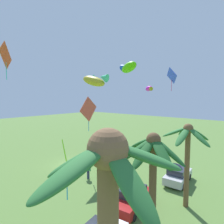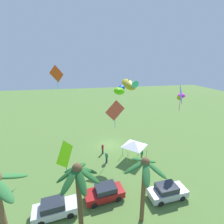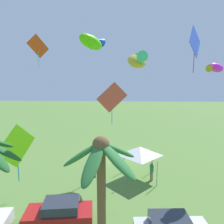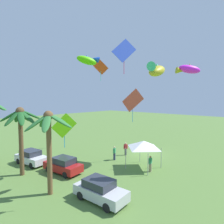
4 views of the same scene
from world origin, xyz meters
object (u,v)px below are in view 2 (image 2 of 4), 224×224
Objects in this scene: festival_tent at (134,143)px; kite_fish_5 at (181,96)px; spectator_0 at (103,149)px; parked_car_2 at (105,192)px; kite_fish_1 at (129,84)px; parked_car_0 at (167,191)px; kite_diamond_2 at (65,155)px; spectator_2 at (107,157)px; kite_diamond_6 at (115,111)px; kite_diamond_4 at (57,74)px; kite_fish_3 at (120,90)px; palm_tree_2 at (78,181)px; parked_car_1 at (55,208)px; kite_diamond_0 at (181,95)px; spectator_1 at (142,155)px; palm_tree_0 at (145,174)px.

kite_fish_5 is (-4.96, 1.93, 6.86)m from festival_tent.
spectator_0 is 13.16m from kite_fish_5.
parked_car_2 is 1.06× the size of kite_fish_1.
kite_diamond_2 is (9.98, -3.88, 3.12)m from parked_car_0.
spectator_2 is at bearing -12.08° from kite_fish_5.
festival_tent is at bearing -159.11° from kite_diamond_2.
kite_diamond_6 is (-6.48, -4.85, 3.02)m from kite_diamond_2.
kite_diamond_4 is 9.06m from kite_diamond_6.
kite_diamond_2 is at bearing -10.61° from kite_fish_3.
palm_tree_2 is 1.56× the size of parked_car_1.
kite_diamond_0 reaches higher than parked_car_1.
palm_tree_2 reaches higher than parked_car_1.
kite_fish_5 is 0.47× the size of kite_diamond_6.
kite_fish_1 is at bearing -134.78° from parked_car_1.
spectator_1 is 0.41× the size of kite_diamond_6.
kite_diamond_0 reaches higher than kite_fish_1.
palm_tree_2 is at bearing 67.95° from spectator_2.
palm_tree_2 is 12.01m from festival_tent.
palm_tree_0 is 3.95× the size of spectator_2.
palm_tree_0 is at bearing 120.10° from kite_diamond_4.
parked_car_0 is 6.34m from parked_car_2.
kite_diamond_2 reaches higher than parked_car_0.
kite_fish_5 is (-8.89, 1.90, 8.52)m from spectator_2.
kite_diamond_0 is at bearing 140.99° from kite_diamond_4.
spectator_0 is 0.38× the size of kite_diamond_2.
kite_fish_1 reaches higher than spectator_2.
parked_car_2 is at bearing 60.41° from kite_fish_1.
festival_tent is at bearing -81.79° from parked_car_0.
palm_tree_2 is at bearing 49.96° from festival_tent.
kite_diamond_2 is (8.93, 3.41, 1.40)m from festival_tent.
kite_fish_3 is 7.09m from kite_diamond_6.
parked_car_2 is 1.43× the size of festival_tent.
parked_car_2 is at bearing 1.12° from kite_diamond_0.
palm_tree_2 is at bearing 11.26° from parked_car_0.
kite_fish_5 is at bearing -160.82° from parked_car_1.
spectator_2 is (4.94, -0.33, 0.00)m from spectator_1.
kite_fish_1 reaches higher than parked_car_2.
kite_fish_5 is (-9.07, 4.28, 8.52)m from spectator_0.
kite_fish_5 reaches higher than spectator_2.
kite_fish_3 is at bearing 43.21° from spectator_1.
kite_fish_5 reaches higher than festival_tent.
palm_tree_0 is 3.95× the size of spectator_1.
parked_car_0 is at bearing 178.93° from parked_car_1.
palm_tree_0 is at bearing 178.58° from palm_tree_2.
parked_car_2 is at bearing -168.61° from parked_car_1.
kite_diamond_2 is at bearing -13.22° from kite_diamond_0.
spectator_0 is 6.37m from kite_diamond_6.
kite_fish_3 is (4.35, 4.09, 9.90)m from spectator_1.
spectator_0 is at bearing -28.32° from kite_diamond_6.
kite_diamond_0 is 5.08m from kite_fish_5.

